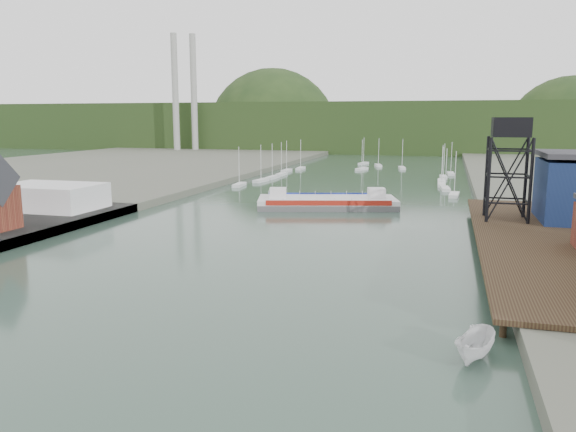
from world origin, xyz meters
The scene contains 9 objects.
ground centered at (0.00, 0.00, 0.00)m, with size 600.00×600.00×0.00m, color #2B4339.
east_pier centered at (37.00, 45.00, 1.90)m, with size 14.00×70.00×2.45m.
white_shed centered at (-44.00, 50.00, 3.85)m, with size 18.00×12.00×4.50m, color silver.
lift_tower centered at (35.00, 58.00, 15.65)m, with size 6.50×6.50×16.00m.
marina_sailboats centered at (0.08, 138.46, 0.35)m, with size 57.71×92.65×0.90m.
smokestacks centered at (-106.00, 232.50, 30.00)m, with size 11.20×8.20×60.00m.
distant_hills centered at (-3.98, 301.35, 10.38)m, with size 500.00×120.00×80.00m.
chain_ferry centered at (2.52, 75.13, 1.15)m, with size 29.74×18.02×4.00m.
motorboat centered at (28.56, 6.29, 1.14)m, with size 2.23×5.93×2.29m, color silver.
Camera 1 is at (25.94, -35.73, 18.09)m, focal length 35.00 mm.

